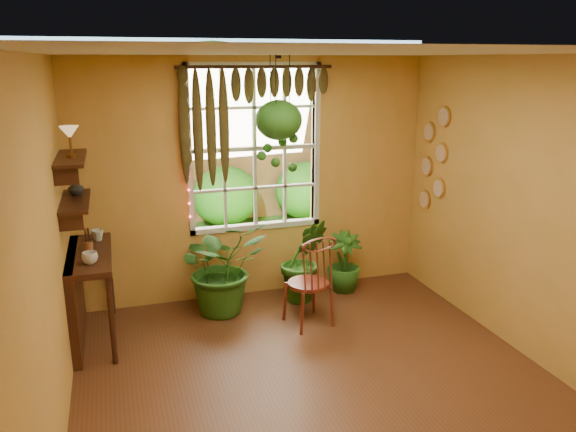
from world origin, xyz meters
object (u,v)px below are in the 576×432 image
at_px(counter_ledge, 80,288).
at_px(windsor_chair, 310,295).
at_px(potted_plant_left, 222,266).
at_px(potted_plant_mid, 304,260).
at_px(hanging_basket, 279,125).

distance_m(counter_ledge, windsor_chair, 2.25).
distance_m(windsor_chair, potted_plant_left, 1.00).
bearing_deg(potted_plant_mid, windsor_chair, -103.61).
distance_m(windsor_chair, potted_plant_mid, 0.64).
distance_m(counter_ledge, hanging_basket, 2.54).
bearing_deg(counter_ledge, windsor_chair, -8.95).
height_order(counter_ledge, windsor_chair, windsor_chair).
relative_size(potted_plant_left, hanging_basket, 0.87).
xyz_separation_m(windsor_chair, potted_plant_left, (-0.79, 0.59, 0.19)).
bearing_deg(counter_ledge, hanging_basket, 7.15).
xyz_separation_m(counter_ledge, windsor_chair, (2.21, -0.35, -0.23)).
relative_size(potted_plant_left, potted_plant_mid, 1.07).
bearing_deg(hanging_basket, potted_plant_mid, -1.68).
distance_m(counter_ledge, potted_plant_left, 1.44).
height_order(windsor_chair, hanging_basket, hanging_basket).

